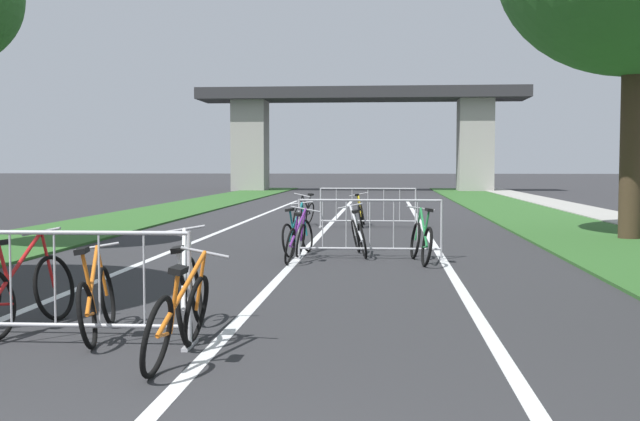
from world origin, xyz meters
TOP-DOWN VIEW (x-y plane):
  - grass_verge_left at (-6.15, 23.28)m, footprint 3.09×56.90m
  - grass_verge_right at (6.15, 23.28)m, footprint 3.09×56.90m
  - sidewalk_path_right at (8.56, 23.28)m, footprint 1.72×56.90m
  - lane_stripe_center at (0.00, 16.46)m, footprint 0.14×32.92m
  - lane_stripe_right_lane at (2.53, 16.46)m, footprint 0.14×32.92m
  - lane_stripe_left_lane at (-2.53, 16.46)m, footprint 0.14×32.92m
  - overpass_bridge at (0.00, 47.02)m, footprint 20.74×3.80m
  - crowd_barrier_nearest at (-1.47, 4.10)m, footprint 2.56×0.49m
  - crowd_barrier_second at (1.26, 10.87)m, footprint 2.55×0.47m
  - crowd_barrier_third at (1.08, 17.64)m, footprint 2.55×0.44m
  - bicycle_orange_0 at (-0.19, 3.61)m, footprint 0.44×1.76m
  - bicycle_teal_1 at (-0.06, 11.36)m, footprint 0.48×1.66m
  - bicycle_purple_2 at (0.02, 10.40)m, footprint 0.54×1.58m
  - bicycle_black_3 at (-0.66, 18.22)m, footprint 0.51×1.64m
  - bicycle_white_4 at (-0.36, 4.61)m, footprint 0.58×1.76m
  - bicycle_silver_5 at (1.05, 11.30)m, footprint 0.62×1.61m
  - bicycle_green_6 at (2.14, 10.39)m, footprint 0.49×1.74m
  - bicycle_yellow_8 at (0.88, 18.13)m, footprint 0.51×1.71m
  - bicycle_red_9 at (-2.04, 4.66)m, footprint 0.49×1.72m
  - bicycle_orange_10 at (-1.22, 4.46)m, footprint 0.62×1.67m

SIDE VIEW (x-z plane):
  - lane_stripe_center at x=0.00m, z-range 0.00..0.01m
  - lane_stripe_right_lane at x=2.53m, z-range 0.00..0.01m
  - lane_stripe_left_lane at x=-2.53m, z-range 0.00..0.01m
  - grass_verge_left at x=-6.15m, z-range 0.00..0.05m
  - grass_verge_right at x=6.15m, z-range 0.00..0.05m
  - sidewalk_path_right at x=8.56m, z-range 0.00..0.08m
  - bicycle_orange_10 at x=-1.22m, z-range -0.10..0.79m
  - bicycle_yellow_8 at x=0.88m, z-range -0.10..0.80m
  - bicycle_black_3 at x=-0.66m, z-range -0.10..0.81m
  - bicycle_purple_2 at x=0.02m, z-range -0.10..0.82m
  - bicycle_teal_1 at x=-0.06m, z-range -0.13..0.85m
  - bicycle_orange_0 at x=-0.19m, z-range -0.10..0.82m
  - bicycle_silver_5 at x=1.05m, z-range -0.11..0.83m
  - bicycle_green_6 at x=2.14m, z-range -0.10..0.84m
  - bicycle_white_4 at x=-0.36m, z-range -0.13..0.90m
  - bicycle_red_9 at x=-2.04m, z-range -0.11..0.88m
  - crowd_barrier_nearest at x=-1.47m, z-range 0.00..1.05m
  - crowd_barrier_second at x=1.26m, z-range 0.00..1.05m
  - crowd_barrier_third at x=1.08m, z-range 0.00..1.05m
  - overpass_bridge at x=0.00m, z-range 1.23..7.73m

